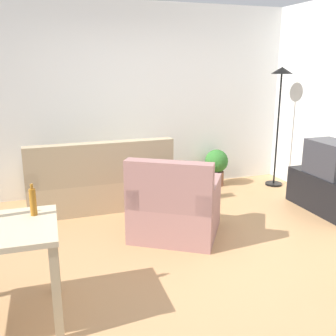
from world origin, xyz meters
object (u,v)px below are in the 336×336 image
object	(u,v)px
armchair	(175,208)
bottle_amber	(33,202)
couch	(99,184)
tv	(331,159)
potted_plant	(216,165)
tv_stand	(327,193)
torchiere_lamp	(280,94)

from	to	relation	value
armchair	bottle_amber	bearing A→B (deg)	63.51
couch	bottle_amber	distance (m)	2.29
tv	potted_plant	distance (m)	1.74
armchair	bottle_amber	size ratio (longest dim) A/B	4.97
couch	potted_plant	xyz separation A→B (m)	(1.87, 0.31, 0.02)
couch	armchair	xyz separation A→B (m)	(0.63, -1.21, 0.01)
couch	armchair	size ratio (longest dim) A/B	1.52
couch	tv_stand	distance (m)	2.98
tv_stand	torchiere_lamp	xyz separation A→B (m)	(0.00, 1.18, 1.17)
tv_stand	bottle_amber	world-z (taller)	bottle_amber
potted_plant	bottle_amber	world-z (taller)	bottle_amber
bottle_amber	potted_plant	bearing A→B (deg)	41.64
tv_stand	armchair	xyz separation A→B (m)	(-2.12, -0.06, 0.08)
couch	tv_stand	xyz separation A→B (m)	(2.74, -1.15, -0.07)
torchiere_lamp	bottle_amber	size ratio (longest dim) A/B	7.42
tv	armchair	distance (m)	2.15
torchiere_lamp	armchair	bearing A→B (deg)	-149.65
torchiere_lamp	bottle_amber	distance (m)	4.16
tv_stand	torchiere_lamp	bearing A→B (deg)	0.00
couch	tv_stand	size ratio (longest dim) A/B	1.67
couch	tv	size ratio (longest dim) A/B	3.07
couch	potted_plant	bearing A→B (deg)	-170.53
tv	torchiere_lamp	bearing A→B (deg)	0.17
potted_plant	armchair	distance (m)	1.97
torchiere_lamp	armchair	world-z (taller)	torchiere_lamp
torchiere_lamp	potted_plant	xyz separation A→B (m)	(-0.87, 0.29, -1.08)
potted_plant	armchair	world-z (taller)	armchair
tv_stand	armchair	world-z (taller)	armchair
armchair	torchiere_lamp	bearing A→B (deg)	-116.91
torchiere_lamp	bottle_amber	bearing A→B (deg)	-149.48
couch	armchair	world-z (taller)	same
potted_plant	couch	bearing A→B (deg)	-170.53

